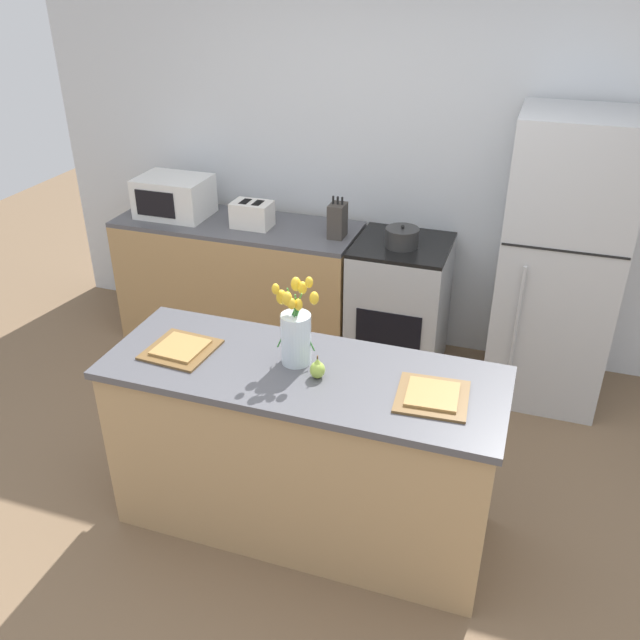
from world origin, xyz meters
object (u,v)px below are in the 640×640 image
Objects in this scene: toaster at (252,214)px; knife_block at (337,220)px; plate_setting_left at (181,349)px; cooking_pot at (402,237)px; refrigerator at (559,264)px; flower_vase at (296,331)px; stove_range at (399,306)px; microwave at (174,196)px; pear_figurine at (317,369)px; plate_setting_right at (432,396)px.

knife_block reaches higher than toaster.
cooking_pot reaches higher than plate_setting_left.
refrigerator is 1.38m from knife_block.
toaster is 0.59m from knife_block.
refrigerator reaches higher than flower_vase.
refrigerator is 1.97m from toaster.
toaster is at bearing -177.99° from stove_range.
stove_range is at bearing 0.02° from microwave.
stove_range is 0.51m from cooking_pot.
flower_vase is at bearing 145.21° from pear_figurine.
knife_block is (-0.28, 1.52, -0.05)m from flower_vase.
knife_block reaches higher than plate_setting_left.
refrigerator is 5.65× the size of plate_setting_left.
cooking_pot is at bearing -176.62° from refrigerator.
plate_setting_left reaches higher than stove_range.
knife_block reaches higher than pear_figurine.
flower_vase reaches higher than knife_block.
refrigerator is at bearing 74.06° from plate_setting_right.
toaster is at bearing 133.43° from plate_setting_right.
knife_block is (0.59, 0.01, 0.03)m from toaster.
refrigerator is 3.70× the size of microwave.
cooking_pot is (-0.95, -0.06, 0.07)m from refrigerator.
plate_setting_left is 1.48× the size of cooking_pot.
cooking_pot is (0.15, 1.49, -0.10)m from flower_vase.
toaster is at bearing 178.92° from cooking_pot.
flower_vase reaches higher than plate_setting_left.
stove_range is 1.67m from flower_vase.
refrigerator reaches higher than pear_figurine.
pear_figurine reaches higher than stove_range.
pear_figurine is at bearing -90.63° from cooking_pot.
microwave reaches higher than cooking_pot.
microwave is (-1.62, -0.00, 0.58)m from stove_range.
plate_setting_left and plate_setting_right have the same top height.
plate_setting_left is at bearing -171.13° from flower_vase.
refrigerator is at bearing 59.48° from pear_figurine.
cooking_pot is 0.44× the size of microwave.
plate_setting_right is (0.50, 0.01, -0.03)m from pear_figurine.
plate_setting_right is at bearing -72.96° from cooking_pot.
refrigerator is at bearing 0.03° from microwave.
microwave is (-1.63, 0.05, 0.07)m from cooking_pot.
microwave and knife_block have the same top height.
plate_setting_left is 1.63m from toaster.
refrigerator is at bearing 44.89° from plate_setting_left.
flower_vase reaches higher than pear_figurine.
plate_setting_right is at bearing 0.88° from pear_figurine.
cooking_pot is (0.69, 1.57, 0.04)m from plate_setting_left.
plate_setting_left is 1.17m from plate_setting_right.
stove_range is 2.86× the size of plate_setting_left.
flower_vase reaches higher than microwave.
flower_vase is 1.48× the size of toaster.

